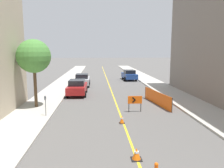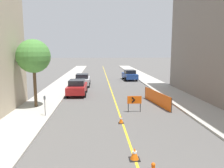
% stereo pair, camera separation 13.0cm
% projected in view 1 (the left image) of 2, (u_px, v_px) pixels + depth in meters
% --- Properties ---
extents(lane_stripe, '(0.12, 66.15, 0.01)m').
position_uv_depth(lane_stripe, '(108.00, 82.00, 32.36)').
color(lane_stripe, gold).
rests_on(lane_stripe, ground_plane).
extents(sidewalk_left, '(3.01, 66.15, 0.13)m').
position_uv_depth(sidewalk_left, '(65.00, 82.00, 31.91)').
color(sidewalk_left, '#ADA89E').
rests_on(sidewalk_left, ground_plane).
extents(sidewalk_right, '(3.01, 66.15, 0.13)m').
position_uv_depth(sidewalk_right, '(149.00, 81.00, 32.79)').
color(sidewalk_right, '#ADA89E').
rests_on(sidewalk_right, ground_plane).
extents(traffic_cone_second, '(0.45, 0.45, 0.51)m').
position_uv_depth(traffic_cone_second, '(136.00, 154.00, 9.06)').
color(traffic_cone_second, black).
rests_on(traffic_cone_second, ground_plane).
extents(traffic_cone_third, '(0.33, 0.33, 0.49)m').
position_uv_depth(traffic_cone_third, '(122.00, 120.00, 13.62)').
color(traffic_cone_third, black).
rests_on(traffic_cone_third, ground_plane).
extents(arrow_barricade_primary, '(1.05, 0.09, 1.21)m').
position_uv_depth(arrow_barricade_primary, '(135.00, 101.00, 16.06)').
color(arrow_barricade_primary, '#EF560C').
rests_on(arrow_barricade_primary, ground_plane).
extents(safety_mesh_fence, '(0.86, 5.24, 1.11)m').
position_uv_depth(safety_mesh_fence, '(157.00, 98.00, 18.44)').
color(safety_mesh_fence, '#EF560C').
rests_on(safety_mesh_fence, ground_plane).
extents(parked_car_curb_near, '(1.94, 4.33, 1.59)m').
position_uv_depth(parked_car_curb_near, '(77.00, 87.00, 22.39)').
color(parked_car_curb_near, maroon).
rests_on(parked_car_curb_near, ground_plane).
extents(parked_car_curb_mid, '(1.93, 4.31, 1.59)m').
position_uv_depth(parked_car_curb_mid, '(82.00, 80.00, 28.15)').
color(parked_car_curb_mid, '#B7B7BC').
rests_on(parked_car_curb_mid, ground_plane).
extents(parked_car_curb_far, '(2.05, 4.40, 1.59)m').
position_uv_depth(parked_car_curb_far, '(129.00, 75.00, 33.96)').
color(parked_car_curb_far, navy).
rests_on(parked_car_curb_far, ground_plane).
extents(parking_meter_near_curb, '(0.12, 0.11, 1.39)m').
position_uv_depth(parking_meter_near_curb, '(45.00, 102.00, 14.69)').
color(parking_meter_near_curb, '#4C4C51').
rests_on(parking_meter_near_curb, sidewalk_left).
extents(street_tree_left_near, '(2.57, 2.57, 5.25)m').
position_uv_depth(street_tree_left_near, '(34.00, 56.00, 16.64)').
color(street_tree_left_near, '#4C3823').
rests_on(street_tree_left_near, sidewalk_left).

